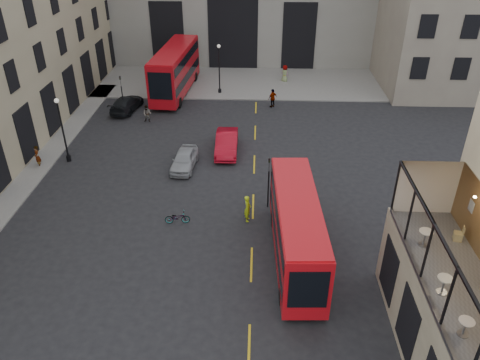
{
  "coord_description": "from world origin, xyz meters",
  "views": [
    {
      "loc": [
        -1.83,
        -14.74,
        18.01
      ],
      "look_at": [
        -2.84,
        10.47,
        3.0
      ],
      "focal_mm": 35.0,
      "sensor_mm": 36.0,
      "label": 1
    }
  ],
  "objects_px": {
    "cafe_table_near": "(466,325)",
    "pedestrian_a": "(147,114)",
    "street_lamp_a": "(64,134)",
    "bus_near": "(297,227)",
    "cafe_table_mid": "(444,283)",
    "street_lamp_b": "(219,72)",
    "traffic_light_near": "(269,176)",
    "cafe_table_far": "(425,236)",
    "car_b": "(227,143)",
    "pedestrian_b": "(189,76)",
    "pedestrian_c": "(273,98)",
    "cyclist": "(248,208)",
    "bicycle": "(177,217)",
    "traffic_light_far": "(122,90)",
    "car_c": "(127,104)",
    "pedestrian_d": "(285,74)",
    "bus_far": "(175,68)",
    "pedestrian_e": "(37,157)",
    "cafe_chair_d": "(458,236)",
    "car_a": "(184,159)"
  },
  "relations": [
    {
      "from": "car_a",
      "to": "pedestrian_d",
      "type": "relative_size",
      "value": 2.14
    },
    {
      "from": "car_b",
      "to": "pedestrian_b",
      "type": "relative_size",
      "value": 2.96
    },
    {
      "from": "street_lamp_a",
      "to": "car_c",
      "type": "height_order",
      "value": "street_lamp_a"
    },
    {
      "from": "pedestrian_a",
      "to": "pedestrian_d",
      "type": "xyz_separation_m",
      "value": [
        13.49,
        12.09,
        0.17
      ]
    },
    {
      "from": "traffic_light_far",
      "to": "pedestrian_d",
      "type": "xyz_separation_m",
      "value": [
        16.24,
        10.12,
        -1.44
      ]
    },
    {
      "from": "pedestrian_e",
      "to": "cafe_chair_d",
      "type": "bearing_deg",
      "value": 41.38
    },
    {
      "from": "traffic_light_far",
      "to": "bus_far",
      "type": "xyz_separation_m",
      "value": [
        4.27,
        6.03,
        0.31
      ]
    },
    {
      "from": "bicycle",
      "to": "cafe_table_far",
      "type": "distance_m",
      "value": 15.51
    },
    {
      "from": "traffic_light_far",
      "to": "cafe_table_near",
      "type": "relative_size",
      "value": 5.43
    },
    {
      "from": "car_c",
      "to": "pedestrian_d",
      "type": "height_order",
      "value": "pedestrian_d"
    },
    {
      "from": "traffic_light_far",
      "to": "cafe_chair_d",
      "type": "distance_m",
      "value": 33.89
    },
    {
      "from": "cyclist",
      "to": "pedestrian_a",
      "type": "xyz_separation_m",
      "value": [
        -9.9,
        15.66,
        -0.11
      ]
    },
    {
      "from": "bus_far",
      "to": "pedestrian_e",
      "type": "height_order",
      "value": "bus_far"
    },
    {
      "from": "pedestrian_c",
      "to": "cafe_table_near",
      "type": "relative_size",
      "value": 2.72
    },
    {
      "from": "traffic_light_near",
      "to": "cafe_chair_d",
      "type": "distance_m",
      "value": 12.78
    },
    {
      "from": "traffic_light_far",
      "to": "car_c",
      "type": "bearing_deg",
      "value": 84.35
    },
    {
      "from": "car_b",
      "to": "pedestrian_e",
      "type": "xyz_separation_m",
      "value": [
        -14.66,
        -3.11,
        0.07
      ]
    },
    {
      "from": "pedestrian_e",
      "to": "cafe_chair_d",
      "type": "height_order",
      "value": "cafe_chair_d"
    },
    {
      "from": "traffic_light_far",
      "to": "pedestrian_a",
      "type": "height_order",
      "value": "traffic_light_far"
    },
    {
      "from": "street_lamp_a",
      "to": "car_a",
      "type": "height_order",
      "value": "street_lamp_a"
    },
    {
      "from": "pedestrian_b",
      "to": "pedestrian_d",
      "type": "bearing_deg",
      "value": -38.78
    },
    {
      "from": "cafe_table_mid",
      "to": "pedestrian_c",
      "type": "bearing_deg",
      "value": 100.94
    },
    {
      "from": "traffic_light_near",
      "to": "pedestrian_d",
      "type": "relative_size",
      "value": 1.93
    },
    {
      "from": "traffic_light_far",
      "to": "traffic_light_near",
      "type": "bearing_deg",
      "value": -48.81
    },
    {
      "from": "cyclist",
      "to": "pedestrian_d",
      "type": "distance_m",
      "value": 27.98
    },
    {
      "from": "cafe_table_mid",
      "to": "street_lamp_b",
      "type": "bearing_deg",
      "value": 108.6
    },
    {
      "from": "pedestrian_b",
      "to": "pedestrian_c",
      "type": "bearing_deg",
      "value": -79.41
    },
    {
      "from": "street_lamp_b",
      "to": "pedestrian_c",
      "type": "bearing_deg",
      "value": -33.28
    },
    {
      "from": "pedestrian_a",
      "to": "cafe_chair_d",
      "type": "bearing_deg",
      "value": -42.98
    },
    {
      "from": "car_b",
      "to": "pedestrian_a",
      "type": "bearing_deg",
      "value": 142.16
    },
    {
      "from": "bus_far",
      "to": "pedestrian_a",
      "type": "bearing_deg",
      "value": -100.71
    },
    {
      "from": "car_c",
      "to": "bicycle",
      "type": "relative_size",
      "value": 3.08
    },
    {
      "from": "traffic_light_far",
      "to": "cafe_table_near",
      "type": "xyz_separation_m",
      "value": [
        20.72,
        -30.8,
        2.64
      ]
    },
    {
      "from": "bicycle",
      "to": "bus_far",
      "type": "bearing_deg",
      "value": 3.91
    },
    {
      "from": "pedestrian_c",
      "to": "cafe_table_mid",
      "type": "xyz_separation_m",
      "value": [
        5.98,
        -30.94,
        4.15
      ]
    },
    {
      "from": "cafe_table_near",
      "to": "pedestrian_a",
      "type": "bearing_deg",
      "value": 121.94
    },
    {
      "from": "traffic_light_near",
      "to": "car_c",
      "type": "height_order",
      "value": "traffic_light_near"
    },
    {
      "from": "traffic_light_near",
      "to": "pedestrian_c",
      "type": "xyz_separation_m",
      "value": [
        0.69,
        18.27,
        -1.47
      ]
    },
    {
      "from": "street_lamp_a",
      "to": "bus_near",
      "type": "distance_m",
      "value": 20.87
    },
    {
      "from": "pedestrian_c",
      "to": "cafe_table_far",
      "type": "relative_size",
      "value": 2.43
    },
    {
      "from": "traffic_light_far",
      "to": "cyclist",
      "type": "xyz_separation_m",
      "value": [
        12.65,
        -17.64,
        -1.49
      ]
    },
    {
      "from": "traffic_light_near",
      "to": "cafe_table_far",
      "type": "relative_size",
      "value": 4.84
    },
    {
      "from": "cafe_table_mid",
      "to": "street_lamp_a",
      "type": "bearing_deg",
      "value": 140.52
    },
    {
      "from": "street_lamp_b",
      "to": "cafe_table_mid",
      "type": "distance_m",
      "value": 36.68
    },
    {
      "from": "street_lamp_a",
      "to": "street_lamp_b",
      "type": "height_order",
      "value": "same"
    },
    {
      "from": "traffic_light_near",
      "to": "cafe_table_mid",
      "type": "bearing_deg",
      "value": -62.25
    },
    {
      "from": "pedestrian_e",
      "to": "cafe_chair_d",
      "type": "relative_size",
      "value": 2.34
    },
    {
      "from": "street_lamp_b",
      "to": "pedestrian_d",
      "type": "relative_size",
      "value": 2.71
    },
    {
      "from": "cafe_table_far",
      "to": "pedestrian_c",
      "type": "bearing_deg",
      "value": 102.4
    },
    {
      "from": "traffic_light_far",
      "to": "cafe_table_mid",
      "type": "height_order",
      "value": "cafe_table_mid"
    }
  ]
}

